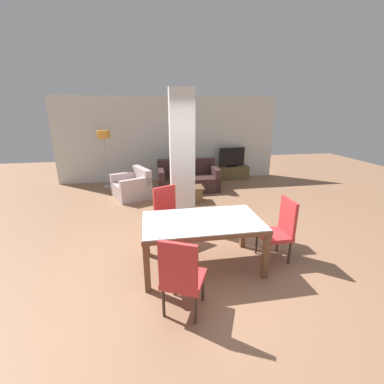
% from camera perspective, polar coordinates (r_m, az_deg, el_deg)
% --- Properties ---
extents(ground_plane, '(18.00, 18.00, 0.00)m').
position_cam_1_polar(ground_plane, '(4.17, 2.13, -15.94)').
color(ground_plane, '#91674A').
extents(back_wall, '(7.20, 0.09, 2.70)m').
position_cam_1_polar(back_wall, '(8.62, -4.94, 11.56)').
color(back_wall, silver).
rests_on(back_wall, ground_plane).
extents(divider_pillar, '(0.47, 0.28, 2.70)m').
position_cam_1_polar(divider_pillar, '(5.11, -2.20, 7.03)').
color(divider_pillar, silver).
rests_on(divider_pillar, ground_plane).
extents(dining_table, '(1.75, 1.00, 0.77)m').
position_cam_1_polar(dining_table, '(3.85, 2.24, -8.25)').
color(dining_table, brown).
rests_on(dining_table, ground_plane).
extents(dining_chair_near_left, '(0.61, 0.61, 1.01)m').
position_cam_1_polar(dining_chair_near_left, '(3.06, -2.34, -17.95)').
color(dining_chair_near_left, red).
rests_on(dining_chair_near_left, ground_plane).
extents(dining_chair_far_left, '(0.61, 0.61, 1.01)m').
position_cam_1_polar(dining_chair_far_left, '(4.65, -5.31, -4.71)').
color(dining_chair_far_left, red).
rests_on(dining_chair_far_left, ground_plane).
extents(dining_chair_head_right, '(0.46, 0.46, 1.01)m').
position_cam_1_polar(dining_chair_head_right, '(4.31, 18.89, -7.62)').
color(dining_chair_head_right, red).
rests_on(dining_chair_head_right, ground_plane).
extents(sofa, '(1.76, 0.90, 0.87)m').
position_cam_1_polar(sofa, '(7.64, -0.90, 2.70)').
color(sofa, '#392422').
rests_on(sofa, ground_plane).
extents(armchair, '(1.15, 1.19, 0.78)m').
position_cam_1_polar(armchair, '(7.19, -13.08, 1.05)').
color(armchair, '#C0AAA7').
rests_on(armchair, ground_plane).
extents(coffee_table, '(0.68, 0.47, 0.39)m').
position_cam_1_polar(coffee_table, '(6.70, -0.42, -0.38)').
color(coffee_table, brown).
rests_on(coffee_table, ground_plane).
extents(bottle, '(0.07, 0.07, 0.22)m').
position_cam_1_polar(bottle, '(6.62, -1.26, 1.86)').
color(bottle, '#194C23').
rests_on(bottle, coffee_table).
extents(tv_stand, '(1.17, 0.40, 0.44)m').
position_cam_1_polar(tv_stand, '(8.97, 8.69, 4.31)').
color(tv_stand, brown).
rests_on(tv_stand, ground_plane).
extents(tv_screen, '(0.93, 0.26, 0.63)m').
position_cam_1_polar(tv_screen, '(8.86, 8.86, 7.62)').
color(tv_screen, black).
rests_on(tv_screen, tv_stand).
extents(floor_lamp, '(0.37, 0.37, 1.71)m').
position_cam_1_polar(floor_lamp, '(8.14, -18.97, 11.00)').
color(floor_lamp, '#B7B7BC').
rests_on(floor_lamp, ground_plane).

